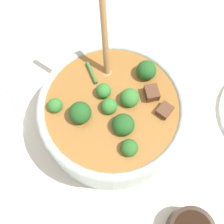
% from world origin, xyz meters
% --- Properties ---
extents(ground_plane, '(4.00, 4.00, 0.00)m').
position_xyz_m(ground_plane, '(0.00, 0.00, 0.00)').
color(ground_plane, silver).
extents(stew_bowl, '(0.29, 0.29, 0.31)m').
position_xyz_m(stew_bowl, '(-0.00, 0.00, 0.06)').
color(stew_bowl, '#B2C6BC').
rests_on(stew_bowl, ground_plane).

